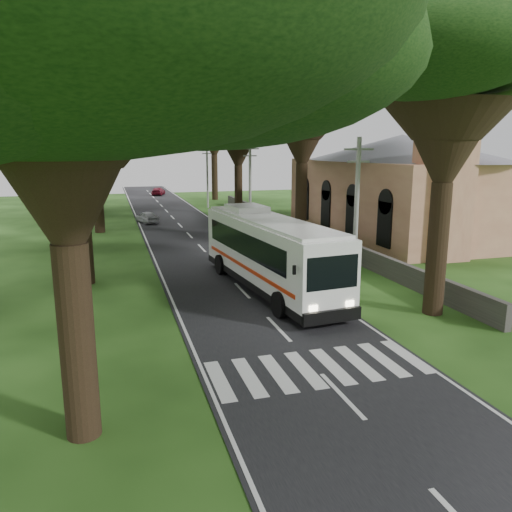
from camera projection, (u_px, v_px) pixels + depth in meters
ground at (295, 347)px, 19.07m from camera, size 140.00×140.00×0.00m
road at (191, 237)px, 42.52m from camera, size 8.00×120.00×0.04m
crosswalk at (316, 369)px, 17.20m from camera, size 8.00×3.00×0.01m
property_wall at (294, 228)px, 43.93m from camera, size 0.35×50.00×1.20m
church at (401, 178)px, 43.15m from camera, size 14.00×24.00×11.60m
pole_near at (356, 214)px, 25.33m from camera, size 1.60×0.24×8.00m
pole_mid at (250, 186)px, 44.09m from camera, size 1.60×0.24×8.00m
pole_far at (207, 175)px, 62.84m from camera, size 1.60×0.24×8.00m
tree_l_near at (50, 11)px, 11.05m from camera, size 16.19×16.19×13.92m
tree_l_mida at (71, 69)px, 25.71m from camera, size 14.76×14.76×14.66m
tree_l_midb at (91, 96)px, 42.66m from camera, size 15.53×15.53×15.17m
tree_l_far at (87, 111)px, 59.27m from camera, size 14.28×14.28×14.92m
tree_r_near at (454, 33)px, 20.46m from camera, size 12.82×12.82×14.99m
tree_r_mida at (303, 76)px, 37.33m from camera, size 13.24×13.24×15.78m
tree_r_midb at (238, 112)px, 54.38m from camera, size 16.07×16.07×14.77m
tree_r_far at (213, 107)px, 71.13m from camera, size 13.43×13.43×16.31m
coach_bus at (268, 251)px, 26.49m from camera, size 4.08×13.33×3.87m
distant_car_a at (147, 217)px, 50.47m from camera, size 2.43×3.75×1.19m
distant_car_c at (158, 191)px, 80.70m from camera, size 2.77×4.43×1.20m
pedestrian at (82, 262)px, 29.70m from camera, size 0.54×0.69×1.66m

